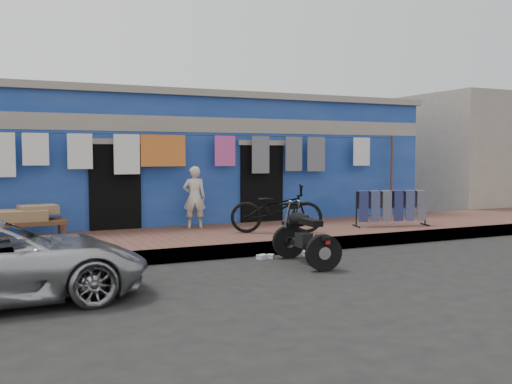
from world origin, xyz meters
name	(u,v)px	position (x,y,z in m)	size (l,w,h in m)	color
ground	(308,270)	(0.00, 0.00, 0.00)	(80.00, 80.00, 0.00)	black
sidewalk	(236,238)	(0.00, 3.00, 0.12)	(28.00, 3.00, 0.25)	brown
curb	(266,248)	(0.00, 1.55, 0.12)	(28.00, 0.10, 0.25)	gray
building	(179,161)	(0.00, 6.99, 1.69)	(12.20, 5.20, 3.36)	#193A95
neighbor_right	(480,153)	(11.00, 7.00, 1.90)	(6.00, 5.00, 3.80)	#9E9384
clothesline	(194,156)	(-0.49, 4.25, 1.83)	(10.06, 0.06, 2.10)	brown
seated_person	(194,197)	(-0.57, 4.00, 0.93)	(0.49, 0.33, 1.36)	beige
bicycle	(276,203)	(0.72, 2.54, 0.86)	(0.66, 1.88, 1.22)	black
motorcycle	(305,235)	(0.21, 0.47, 0.51)	(0.60, 1.59, 1.02)	black
charpoy	(17,224)	(-4.20, 3.71, 0.56)	(1.86, 0.92, 0.62)	brown
jeans_rack	(391,208)	(3.58, 2.44, 0.67)	(1.77, 0.79, 0.83)	black
litter_a	(262,257)	(-0.25, 1.20, 0.04)	(0.18, 0.14, 0.08)	silver
litter_b	(271,256)	(-0.08, 1.20, 0.04)	(0.15, 0.11, 0.07)	silver
litter_c	(308,253)	(0.66, 1.16, 0.04)	(0.22, 0.17, 0.09)	silver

